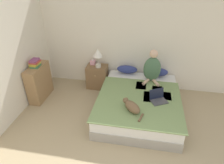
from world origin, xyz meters
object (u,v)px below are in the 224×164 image
table_lamp (98,54)px  person_sitting (152,68)px  tissue_box (93,62)px  pillow_near (127,69)px  nightstand (97,77)px  cat_tabby (132,106)px  pillow_far (157,72)px  bed (139,103)px  book_stack_top (35,63)px  laptop_open (158,99)px  bookshelf (39,82)px

table_lamp → person_sitting: bearing=-6.8°
table_lamp → tissue_box: size_ratio=3.51×
pillow_near → nightstand: pillow_near is taller
nightstand → cat_tabby: bearing=-54.1°
pillow_far → cat_tabby: (-0.49, -1.50, -0.01)m
bed → pillow_far: bearing=67.9°
bed → pillow_near: 1.05m
person_sitting → tissue_box: 1.53m
bed → person_sitting: (0.23, 0.65, 0.56)m
pillow_far → cat_tabby: 1.58m
person_sitting → book_stack_top: 2.68m
book_stack_top → tissue_box: bearing=36.3°
pillow_near → laptop_open: bearing=-54.9°
tissue_box → pillow_far: bearing=-0.6°
nightstand → table_lamp: bearing=-42.9°
book_stack_top → bed: bearing=-2.9°
table_lamp → nightstand: bearing=137.1°
pillow_near → table_lamp: bearing=-170.8°
table_lamp → tissue_box: 0.37m
bed → nightstand: (-1.15, 0.86, 0.08)m
nightstand → bed: bearing=-36.7°
pillow_far → bookshelf: 2.88m
pillow_far → person_sitting: (-0.15, -0.27, 0.23)m
bed → book_stack_top: bearing=177.1°
laptop_open → table_lamp: (-1.48, 0.97, 0.46)m
tissue_box → book_stack_top: 1.41m
laptop_open → book_stack_top: bearing=145.3°
bed → laptop_open: laptop_open is taller
table_lamp → tissue_box: (-0.17, 0.13, -0.29)m
nightstand → laptop_open: bearing=-33.5°
nightstand → bookshelf: 1.45m
person_sitting → laptop_open: person_sitting is taller
tissue_box → book_stack_top: (-1.12, -0.82, 0.27)m
table_lamp → bed: bearing=-36.4°
nightstand → tissue_box: 0.39m
bed → nightstand: size_ratio=3.49×
bed → laptop_open: size_ratio=5.23×
book_stack_top → person_sitting: bearing=11.4°
cat_tabby → tissue_box: tissue_box is taller
bed → pillow_far: pillow_far is taller
pillow_far → person_sitting: 0.39m
tissue_box → laptop_open: bearing=-33.6°
pillow_near → table_lamp: size_ratio=1.05×
pillow_near → laptop_open: (0.76, -1.08, -0.05)m
person_sitting → book_stack_top: person_sitting is taller
tissue_box → bookshelf: (-1.11, -0.82, -0.24)m
tissue_box → bookshelf: 1.40m
cat_tabby → bookshelf: bookshelf is taller
bed → bookshelf: size_ratio=2.50×
cat_tabby → tissue_box: bearing=-5.9°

